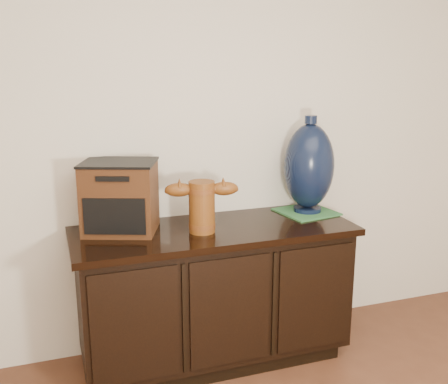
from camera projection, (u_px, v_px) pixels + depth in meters
name	position (u px, v px, depth m)	size (l,w,h in m)	color
sideboard	(214.00, 293.00, 2.80)	(1.46, 0.56, 0.75)	black
terracotta_vessel	(202.00, 204.00, 2.61)	(0.37, 0.16, 0.26)	brown
tv_radio	(120.00, 197.00, 2.62)	(0.44, 0.39, 0.36)	#432310
green_mat	(306.00, 212.00, 2.98)	(0.29, 0.29, 0.01)	#32703A
lamp_base	(309.00, 167.00, 2.92)	(0.32, 0.32, 0.54)	black
spray_can	(149.00, 207.00, 2.73)	(0.07, 0.07, 0.20)	#50170D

